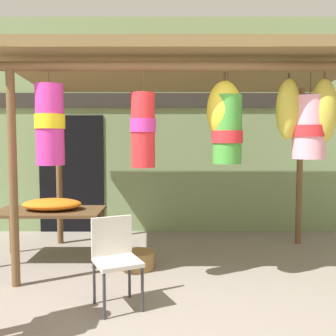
{
  "coord_description": "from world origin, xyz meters",
  "views": [
    {
      "loc": [
        0.21,
        -3.98,
        1.59
      ],
      "look_at": [
        0.21,
        0.89,
        1.23
      ],
      "focal_mm": 40.8,
      "sensor_mm": 36.0,
      "label": 1
    }
  ],
  "objects": [
    {
      "name": "ground_plane",
      "position": [
        0.0,
        0.0,
        0.0
      ],
      "size": [
        30.0,
        30.0,
        0.0
      ],
      "primitive_type": "plane",
      "color": "gray"
    },
    {
      "name": "shop_facade",
      "position": [
        -0.01,
        2.66,
        1.81
      ],
      "size": [
        12.44,
        0.29,
        3.63
      ],
      "color": "#7A9360",
      "rests_on": "ground_plane"
    },
    {
      "name": "market_stall_canopy",
      "position": [
        0.48,
        0.7,
        2.22
      ],
      "size": [
        4.15,
        2.22,
        2.62
      ],
      "color": "brown",
      "rests_on": "ground_plane"
    },
    {
      "name": "display_table",
      "position": [
        -1.35,
        0.97,
        0.6
      ],
      "size": [
        1.38,
        0.74,
        0.67
      ],
      "color": "brown",
      "rests_on": "ground_plane"
    },
    {
      "name": "flower_heap_on_table",
      "position": [
        -1.3,
        0.97,
        0.74
      ],
      "size": [
        0.77,
        0.54,
        0.15
      ],
      "color": "orange",
      "rests_on": "display_table"
    },
    {
      "name": "folding_chair",
      "position": [
        -0.29,
        -0.4,
        0.5
      ],
      "size": [
        0.53,
        0.53,
        0.84
      ],
      "color": "beige",
      "rests_on": "ground_plane"
    },
    {
      "name": "wicker_basket_by_table",
      "position": [
        -0.16,
        0.62,
        0.11
      ],
      "size": [
        0.41,
        0.41,
        0.21
      ],
      "primitive_type": "cylinder",
      "color": "olive",
      "rests_on": "ground_plane"
    }
  ]
}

